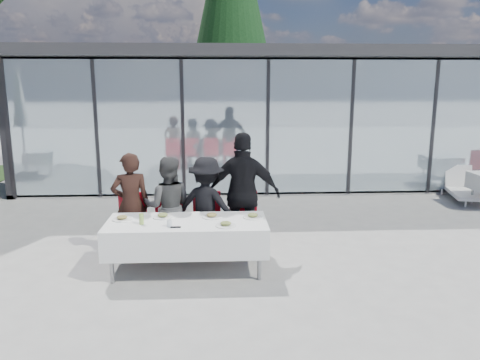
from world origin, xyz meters
name	(u,v)px	position (x,y,z in m)	size (l,w,h in m)	color
ground	(228,261)	(0.00, 0.00, 0.00)	(90.00, 90.00, 0.00)	#9A9892
pavilion	(284,98)	(2.00, 8.16, 2.15)	(14.80, 8.80, 3.44)	gray
treeline	(190,87)	(-2.00, 28.00, 2.20)	(62.50, 2.00, 4.40)	#123510
dining_table	(187,235)	(-0.58, -0.34, 0.54)	(2.26, 0.96, 0.75)	white
diner_a	(131,205)	(-1.48, 0.37, 0.81)	(0.59, 0.59, 1.63)	black
diner_chair_a	(132,221)	(-1.48, 0.41, 0.54)	(0.44, 0.44, 0.97)	red
diner_b	(168,206)	(-0.91, 0.37, 0.78)	(0.76, 0.76, 1.56)	#484848
diner_chair_b	(169,220)	(-0.91, 0.41, 0.54)	(0.44, 0.44, 0.97)	red
diner_c	(207,206)	(-0.32, 0.37, 0.77)	(1.00, 1.00, 1.55)	black
diner_chair_c	(207,220)	(-0.32, 0.41, 0.54)	(0.44, 0.44, 0.97)	red
diner_d	(244,194)	(0.27, 0.37, 0.96)	(1.13, 1.13, 1.92)	black
diner_chair_d	(244,219)	(0.27, 0.41, 0.54)	(0.44, 0.44, 0.97)	red
plate_a	(122,218)	(-1.50, -0.24, 0.77)	(0.28, 0.28, 0.07)	white
plate_b	(163,216)	(-0.94, -0.15, 0.77)	(0.28, 0.28, 0.07)	white
plate_c	(212,216)	(-0.23, -0.18, 0.77)	(0.28, 0.28, 0.07)	white
plate_d	(253,216)	(0.36, -0.22, 0.77)	(0.28, 0.28, 0.07)	white
plate_extra	(226,224)	(-0.04, -0.60, 0.77)	(0.28, 0.28, 0.07)	white
juice_bottle	(141,219)	(-1.19, -0.46, 0.82)	(0.06, 0.06, 0.15)	#8FB44B
drinking_glasses	(169,223)	(-0.80, -0.60, 0.80)	(0.07, 0.07, 0.10)	silver
folded_eyeglasses	(176,227)	(-0.71, -0.63, 0.76)	(0.14, 0.03, 0.01)	black
lounger	(462,188)	(5.52, 3.56, 0.26)	(0.87, 1.43, 0.72)	white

